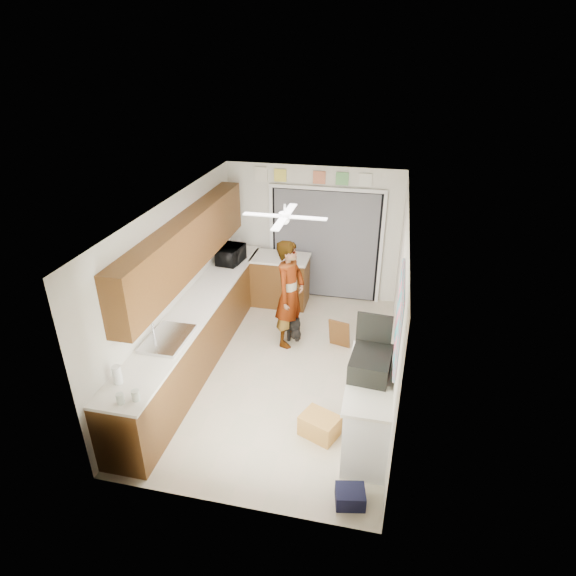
{
  "coord_description": "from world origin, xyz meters",
  "views": [
    {
      "loc": [
        1.37,
        -5.8,
        4.36
      ],
      "look_at": [
        0.0,
        0.4,
        1.15
      ],
      "focal_mm": 30.0,
      "sensor_mm": 36.0,
      "label": 1
    }
  ],
  "objects_px": {
    "cardboard_box": "(320,426)",
    "dog": "(292,322)",
    "suitcase": "(371,364)",
    "navy_crate": "(350,497)",
    "microwave": "(231,255)",
    "man": "(290,294)",
    "paper_towel_roll": "(117,375)"
  },
  "relations": [
    {
      "from": "paper_towel_roll",
      "to": "man",
      "type": "relative_size",
      "value": 0.12
    },
    {
      "from": "paper_towel_roll",
      "to": "navy_crate",
      "type": "bearing_deg",
      "value": -5.54
    },
    {
      "from": "microwave",
      "to": "man",
      "type": "distance_m",
      "value": 1.52
    },
    {
      "from": "paper_towel_roll",
      "to": "cardboard_box",
      "type": "bearing_deg",
      "value": 16.81
    },
    {
      "from": "cardboard_box",
      "to": "paper_towel_roll",
      "type": "bearing_deg",
      "value": -163.19
    },
    {
      "from": "cardboard_box",
      "to": "dog",
      "type": "bearing_deg",
      "value": 110.71
    },
    {
      "from": "navy_crate",
      "to": "microwave",
      "type": "bearing_deg",
      "value": 123.92
    },
    {
      "from": "dog",
      "to": "man",
      "type": "bearing_deg",
      "value": -109.48
    },
    {
      "from": "suitcase",
      "to": "dog",
      "type": "bearing_deg",
      "value": 128.67
    },
    {
      "from": "suitcase",
      "to": "dog",
      "type": "xyz_separation_m",
      "value": [
        -1.38,
        2.06,
        -0.82
      ]
    },
    {
      "from": "man",
      "to": "suitcase",
      "type": "bearing_deg",
      "value": -128.79
    },
    {
      "from": "microwave",
      "to": "suitcase",
      "type": "bearing_deg",
      "value": -129.34
    },
    {
      "from": "suitcase",
      "to": "navy_crate",
      "type": "distance_m",
      "value": 1.44
    },
    {
      "from": "microwave",
      "to": "suitcase",
      "type": "height_order",
      "value": "microwave"
    },
    {
      "from": "paper_towel_roll",
      "to": "suitcase",
      "type": "distance_m",
      "value": 2.88
    },
    {
      "from": "suitcase",
      "to": "cardboard_box",
      "type": "bearing_deg",
      "value": -161.68
    },
    {
      "from": "suitcase",
      "to": "cardboard_box",
      "type": "xyz_separation_m",
      "value": [
        -0.55,
        -0.13,
        -0.93
      ]
    },
    {
      "from": "paper_towel_roll",
      "to": "navy_crate",
      "type": "height_order",
      "value": "paper_towel_roll"
    },
    {
      "from": "cardboard_box",
      "to": "dog",
      "type": "distance_m",
      "value": 2.34
    },
    {
      "from": "man",
      "to": "navy_crate",
      "type": "bearing_deg",
      "value": -141.19
    },
    {
      "from": "cardboard_box",
      "to": "microwave",
      "type": "bearing_deg",
      "value": 125.96
    },
    {
      "from": "paper_towel_roll",
      "to": "man",
      "type": "bearing_deg",
      "value": 62.06
    },
    {
      "from": "cardboard_box",
      "to": "dog",
      "type": "relative_size",
      "value": 0.72
    },
    {
      "from": "man",
      "to": "microwave",
      "type": "bearing_deg",
      "value": 70.73
    },
    {
      "from": "suitcase",
      "to": "navy_crate",
      "type": "bearing_deg",
      "value": -88.85
    },
    {
      "from": "navy_crate",
      "to": "man",
      "type": "xyz_separation_m",
      "value": [
        -1.29,
        2.92,
        0.79
      ]
    },
    {
      "from": "microwave",
      "to": "paper_towel_roll",
      "type": "xyz_separation_m",
      "value": [
        -0.17,
        -3.5,
        -0.04
      ]
    },
    {
      "from": "suitcase",
      "to": "cardboard_box",
      "type": "relative_size",
      "value": 1.32
    },
    {
      "from": "cardboard_box",
      "to": "man",
      "type": "distance_m",
      "value": 2.27
    },
    {
      "from": "paper_towel_roll",
      "to": "dog",
      "type": "relative_size",
      "value": 0.36
    },
    {
      "from": "man",
      "to": "paper_towel_roll",
      "type": "bearing_deg",
      "value": 167.03
    },
    {
      "from": "paper_towel_roll",
      "to": "navy_crate",
      "type": "distance_m",
      "value": 2.88
    }
  ]
}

